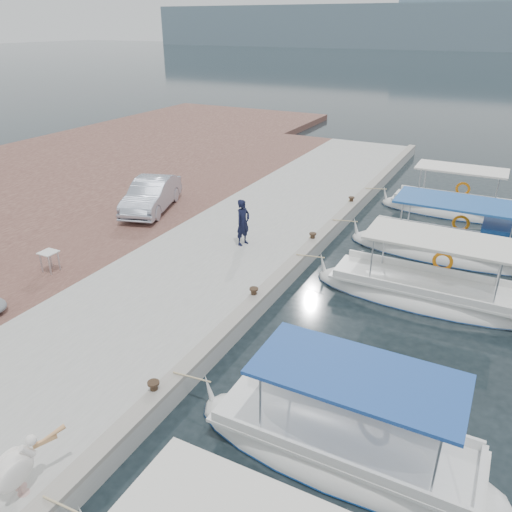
{
  "coord_description": "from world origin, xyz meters",
  "views": [
    {
      "loc": [
        5.9,
        -10.51,
        8.28
      ],
      "look_at": [
        -1.0,
        2.91,
        1.2
      ],
      "focal_mm": 35.0,
      "sensor_mm": 36.0,
      "label": 1
    }
  ],
  "objects_px": {
    "pelican": "(15,468)",
    "fisherman": "(243,222)",
    "fishing_caique_c": "(424,296)",
    "fishing_caique_e": "(451,211)",
    "fishing_caique_d": "(449,251)",
    "parked_car": "(151,195)",
    "fishing_caique_b": "(342,451)"
  },
  "relations": [
    {
      "from": "pelican",
      "to": "fisherman",
      "type": "xyz_separation_m",
      "value": [
        -1.74,
        11.72,
        0.33
      ]
    },
    {
      "from": "fishing_caique_c",
      "to": "fishing_caique_e",
      "type": "relative_size",
      "value": 1.12
    },
    {
      "from": "fishing_caique_d",
      "to": "parked_car",
      "type": "bearing_deg",
      "value": -170.07
    },
    {
      "from": "pelican",
      "to": "fishing_caique_c",
      "type": "bearing_deg",
      "value": 65.76
    },
    {
      "from": "fishing_caique_c",
      "to": "parked_car",
      "type": "bearing_deg",
      "value": 172.07
    },
    {
      "from": "fishing_caique_e",
      "to": "fisherman",
      "type": "xyz_separation_m",
      "value": [
        -6.52,
        -8.74,
        1.27
      ]
    },
    {
      "from": "fishing_caique_d",
      "to": "fishing_caique_b",
      "type": "bearing_deg",
      "value": -92.65
    },
    {
      "from": "pelican",
      "to": "fisherman",
      "type": "relative_size",
      "value": 0.78
    },
    {
      "from": "pelican",
      "to": "fisherman",
      "type": "height_order",
      "value": "fisherman"
    },
    {
      "from": "fishing_caique_d",
      "to": "parked_car",
      "type": "distance_m",
      "value": 12.9
    },
    {
      "from": "pelican",
      "to": "fishing_caique_b",
      "type": "bearing_deg",
      "value": 38.95
    },
    {
      "from": "fisherman",
      "to": "parked_car",
      "type": "height_order",
      "value": "fisherman"
    },
    {
      "from": "fisherman",
      "to": "fishing_caique_d",
      "type": "bearing_deg",
      "value": -49.77
    },
    {
      "from": "fishing_caique_b",
      "to": "fishing_caique_c",
      "type": "height_order",
      "value": "same"
    },
    {
      "from": "pelican",
      "to": "parked_car",
      "type": "bearing_deg",
      "value": 118.84
    },
    {
      "from": "fishing_caique_d",
      "to": "fishing_caique_c",
      "type": "bearing_deg",
      "value": -93.06
    },
    {
      "from": "fishing_caique_c",
      "to": "pelican",
      "type": "height_order",
      "value": "fishing_caique_c"
    },
    {
      "from": "fishing_caique_c",
      "to": "fishing_caique_e",
      "type": "height_order",
      "value": "same"
    },
    {
      "from": "fishing_caique_d",
      "to": "pelican",
      "type": "distance_m",
      "value": 16.37
    },
    {
      "from": "parked_car",
      "to": "pelican",
      "type": "bearing_deg",
      "value": -79.19
    },
    {
      "from": "fishing_caique_c",
      "to": "pelican",
      "type": "bearing_deg",
      "value": -114.24
    },
    {
      "from": "fishing_caique_b",
      "to": "pelican",
      "type": "xyz_separation_m",
      "value": [
        -4.85,
        -3.92,
        0.94
      ]
    },
    {
      "from": "fishing_caique_d",
      "to": "fisherman",
      "type": "distance_m",
      "value": 8.12
    },
    {
      "from": "fishing_caique_c",
      "to": "fishing_caique_e",
      "type": "bearing_deg",
      "value": 92.48
    },
    {
      "from": "fishing_caique_b",
      "to": "parked_car",
      "type": "bearing_deg",
      "value": 142.53
    },
    {
      "from": "fishing_caique_d",
      "to": "fishing_caique_e",
      "type": "xyz_separation_m",
      "value": [
        -0.6,
        5.02,
        -0.06
      ]
    },
    {
      "from": "fishing_caique_d",
      "to": "fishing_caique_e",
      "type": "height_order",
      "value": "same"
    },
    {
      "from": "fishing_caique_c",
      "to": "pelican",
      "type": "distance_m",
      "value": 12.63
    },
    {
      "from": "fisherman",
      "to": "parked_car",
      "type": "relative_size",
      "value": 0.41
    },
    {
      "from": "fishing_caique_c",
      "to": "fisherman",
      "type": "relative_size",
      "value": 4.12
    },
    {
      "from": "fishing_caique_e",
      "to": "fisherman",
      "type": "relative_size",
      "value": 3.69
    },
    {
      "from": "fishing_caique_c",
      "to": "parked_car",
      "type": "distance_m",
      "value": 12.62
    }
  ]
}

